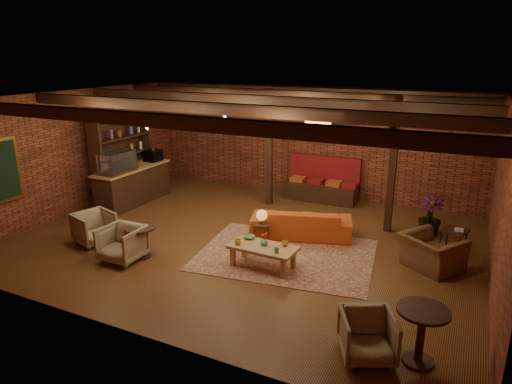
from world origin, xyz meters
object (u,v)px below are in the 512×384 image
at_px(armchair_a, 94,226).
at_px(plant_tall, 434,178).
at_px(armchair_right, 432,247).
at_px(armchair_far, 368,334).
at_px(armchair_b, 122,242).
at_px(side_table_lamp, 262,218).
at_px(round_table_right, 422,327).
at_px(sofa, 301,223).
at_px(round_table_left, 141,237).
at_px(side_table_book, 454,232).
at_px(coffee_table, 263,248).

xyz_separation_m(armchair_a, plant_tall, (6.70, 3.75, 0.99)).
relative_size(armchair_right, armchair_far, 1.42).
distance_m(armchair_b, armchair_right, 6.22).
bearing_deg(side_table_lamp, armchair_far, -44.67).
distance_m(side_table_lamp, armchair_a, 3.75).
relative_size(armchair_a, round_table_right, 0.95).
xyz_separation_m(armchair_b, round_table_right, (5.91, -0.76, 0.15)).
height_order(sofa, round_table_left, sofa).
bearing_deg(armchair_b, side_table_book, 27.56).
xyz_separation_m(round_table_left, armchair_far, (5.00, -1.25, -0.08)).
bearing_deg(armchair_b, armchair_far, -11.23).
height_order(armchair_a, side_table_book, armchair_a).
height_order(sofa, plant_tall, plant_tall).
height_order(side_table_lamp, round_table_right, round_table_right).
distance_m(side_table_lamp, armchair_b, 3.01).
xyz_separation_m(coffee_table, armchair_b, (-2.73, -0.96, -0.00)).
xyz_separation_m(round_table_right, plant_tall, (-0.39, 4.94, 0.83)).
xyz_separation_m(armchair_right, plant_tall, (-0.23, 1.82, 0.93)).
bearing_deg(round_table_right, sofa, 130.55).
xyz_separation_m(armchair_a, round_table_right, (7.09, -1.19, 0.16)).
relative_size(armchair_b, armchair_right, 0.76).
distance_m(armchair_a, armchair_b, 1.26).
height_order(coffee_table, side_table_lamp, side_table_lamp).
xyz_separation_m(sofa, plant_tall, (2.67, 1.37, 1.05)).
bearing_deg(side_table_lamp, armchair_right, 5.11).
relative_size(coffee_table, plant_tall, 0.49).
height_order(side_table_lamp, round_table_left, side_table_lamp).
bearing_deg(armchair_b, armchair_right, 21.46).
bearing_deg(armchair_b, side_table_lamp, 42.04).
height_order(sofa, side_table_lamp, side_table_lamp).
relative_size(coffee_table, armchair_far, 1.83).
bearing_deg(armchair_far, armchair_right, 55.27).
bearing_deg(armchair_right, coffee_table, 59.51).
bearing_deg(armchair_a, round_table_left, -77.82).
bearing_deg(armchair_right, sofa, 25.85).
distance_m(sofa, side_table_lamp, 1.04).
relative_size(side_table_lamp, round_table_left, 1.19).
bearing_deg(coffee_table, armchair_b, -160.55).
xyz_separation_m(armchair_a, armchair_right, (6.93, 1.94, 0.07)).
relative_size(side_table_lamp, round_table_right, 0.95).
bearing_deg(round_table_right, armchair_right, 92.91).
bearing_deg(sofa, armchair_far, 105.24).
bearing_deg(armchair_right, plant_tall, -48.11).
bearing_deg(armchair_a, armchair_far, -84.62).
relative_size(sofa, armchair_far, 3.10).
xyz_separation_m(side_table_lamp, round_table_right, (3.71, -2.81, -0.05)).
xyz_separation_m(coffee_table, round_table_right, (3.18, -1.72, 0.15)).
height_order(armchair_right, armchair_far, armchair_right).
bearing_deg(armchair_b, coffee_table, 18.57).
height_order(sofa, armchair_right, armchair_right).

